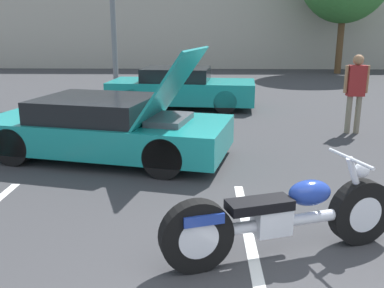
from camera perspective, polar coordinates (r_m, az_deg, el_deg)
parking_stripe_middle at (r=4.18m, az=8.81°, el=-17.60°), size 0.12×4.84×0.01m
far_building at (r=26.02m, az=4.20°, el=15.50°), size 32.00×4.20×4.40m
motorcycle at (r=4.44m, az=12.01°, el=-9.60°), size 2.47×1.06×0.99m
show_car_hood_open at (r=7.72m, az=-11.22°, el=2.18°), size 4.58×2.73×1.94m
parked_car_left_row at (r=12.39m, az=-1.45°, el=7.42°), size 4.24×2.07×1.14m
spectator_by_show_car at (r=9.89m, az=21.00°, el=7.08°), size 0.52×0.22×1.70m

